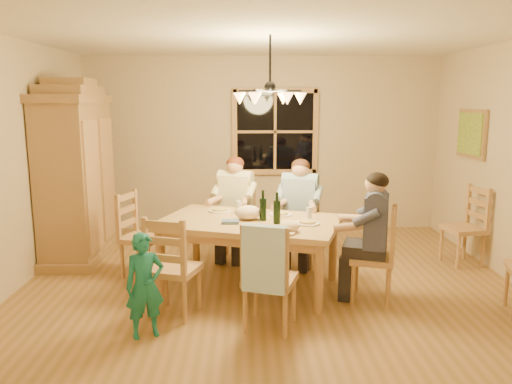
{
  "coord_description": "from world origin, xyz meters",
  "views": [
    {
      "loc": [
        -0.26,
        -5.33,
        2.03
      ],
      "look_at": [
        -0.14,
        0.1,
        1.03
      ],
      "focal_mm": 35.0,
      "sensor_mm": 36.0,
      "label": 1
    }
  ],
  "objects_px": {
    "chair_spare_back": "(462,240)",
    "child": "(145,285)",
    "adult_slate_man": "(374,221)",
    "chair_end_right": "(372,272)",
    "wine_bottle_a": "(263,205)",
    "chandelier": "(270,96)",
    "chair_far_right": "(299,241)",
    "adult_plaid_man": "(300,199)",
    "chair_near_right": "(270,295)",
    "adult_woman": "(235,195)",
    "dining_table": "(250,229)",
    "wine_bottle_b": "(277,208)",
    "chair_near_left": "(175,284)",
    "armoire": "(77,178)",
    "chair_end_left": "(143,250)",
    "chair_far_left": "(235,236)"
  },
  "relations": [
    {
      "from": "chair_spare_back",
      "to": "child",
      "type": "bearing_deg",
      "value": 106.08
    },
    {
      "from": "adult_slate_man",
      "to": "chair_spare_back",
      "type": "bearing_deg",
      "value": -33.47
    },
    {
      "from": "chair_end_right",
      "to": "wine_bottle_a",
      "type": "bearing_deg",
      "value": 89.0
    },
    {
      "from": "chandelier",
      "to": "chair_end_right",
      "type": "xyz_separation_m",
      "value": [
        1.03,
        -0.49,
        -1.77
      ]
    },
    {
      "from": "chair_far_right",
      "to": "wine_bottle_a",
      "type": "height_order",
      "value": "wine_bottle_a"
    },
    {
      "from": "adult_plaid_man",
      "to": "chair_near_right",
      "type": "bearing_deg",
      "value": 93.37
    },
    {
      "from": "adult_woman",
      "to": "adult_slate_man",
      "type": "xyz_separation_m",
      "value": [
        1.42,
        -1.4,
        0.0
      ]
    },
    {
      "from": "dining_table",
      "to": "child",
      "type": "height_order",
      "value": "child"
    },
    {
      "from": "adult_slate_man",
      "to": "wine_bottle_b",
      "type": "distance_m",
      "value": 1.0
    },
    {
      "from": "adult_slate_man",
      "to": "dining_table",
      "type": "bearing_deg",
      "value": 90.0
    },
    {
      "from": "chair_near_left",
      "to": "chair_end_right",
      "type": "height_order",
      "value": "same"
    },
    {
      "from": "chandelier",
      "to": "child",
      "type": "bearing_deg",
      "value": -132.47
    },
    {
      "from": "chair_near_right",
      "to": "armoire",
      "type": "bearing_deg",
      "value": 156.46
    },
    {
      "from": "dining_table",
      "to": "wine_bottle_a",
      "type": "relative_size",
      "value": 6.52
    },
    {
      "from": "wine_bottle_b",
      "to": "chair_spare_back",
      "type": "distance_m",
      "value": 2.62
    },
    {
      "from": "chair_end_left",
      "to": "chair_near_right",
      "type": "bearing_deg",
      "value": 63.43
    },
    {
      "from": "adult_slate_man",
      "to": "child",
      "type": "height_order",
      "value": "adult_slate_man"
    },
    {
      "from": "chair_near_left",
      "to": "adult_woman",
      "type": "height_order",
      "value": "adult_woman"
    },
    {
      "from": "chair_near_left",
      "to": "chair_near_right",
      "type": "height_order",
      "value": "same"
    },
    {
      "from": "dining_table",
      "to": "chair_end_right",
      "type": "xyz_separation_m",
      "value": [
        1.25,
        -0.4,
        -0.36
      ]
    },
    {
      "from": "adult_slate_man",
      "to": "chair_spare_back",
      "type": "xyz_separation_m",
      "value": [
        1.42,
        1.14,
        -0.54
      ]
    },
    {
      "from": "chair_near_right",
      "to": "child",
      "type": "bearing_deg",
      "value": -153.91
    },
    {
      "from": "wine_bottle_a",
      "to": "child",
      "type": "distance_m",
      "value": 1.61
    },
    {
      "from": "adult_plaid_man",
      "to": "wine_bottle_b",
      "type": "relative_size",
      "value": 2.65
    },
    {
      "from": "wine_bottle_a",
      "to": "chair_near_right",
      "type": "bearing_deg",
      "value": -88.13
    },
    {
      "from": "dining_table",
      "to": "chair_far_right",
      "type": "relative_size",
      "value": 2.17
    },
    {
      "from": "adult_plaid_man",
      "to": "chair_spare_back",
      "type": "height_order",
      "value": "adult_plaid_man"
    },
    {
      "from": "adult_plaid_man",
      "to": "chair_spare_back",
      "type": "xyz_separation_m",
      "value": [
        2.05,
        -0.0,
        -0.54
      ]
    },
    {
      "from": "chair_far_right",
      "to": "wine_bottle_a",
      "type": "relative_size",
      "value": 3.0
    },
    {
      "from": "chair_far_right",
      "to": "wine_bottle_b",
      "type": "distance_m",
      "value": 1.14
    },
    {
      "from": "chair_end_left",
      "to": "armoire",
      "type": "bearing_deg",
      "value": -108.44
    },
    {
      "from": "armoire",
      "to": "chair_end_left",
      "type": "bearing_deg",
      "value": -36.3
    },
    {
      "from": "child",
      "to": "chair_far_left",
      "type": "bearing_deg",
      "value": 48.1
    },
    {
      "from": "chair_near_left",
      "to": "adult_slate_man",
      "type": "height_order",
      "value": "adult_slate_man"
    },
    {
      "from": "chair_end_right",
      "to": "chair_far_right",
      "type": "bearing_deg",
      "value": 46.64
    },
    {
      "from": "adult_woman",
      "to": "wine_bottle_b",
      "type": "relative_size",
      "value": 2.65
    },
    {
      "from": "chair_far_left",
      "to": "adult_woman",
      "type": "distance_m",
      "value": 0.54
    },
    {
      "from": "chair_end_right",
      "to": "adult_plaid_man",
      "type": "xyz_separation_m",
      "value": [
        -0.63,
        1.14,
        0.54
      ]
    },
    {
      "from": "armoire",
      "to": "adult_woman",
      "type": "distance_m",
      "value": 2.04
    },
    {
      "from": "wine_bottle_b",
      "to": "chair_spare_back",
      "type": "height_order",
      "value": "wine_bottle_b"
    },
    {
      "from": "chair_far_right",
      "to": "chair_near_left",
      "type": "bearing_deg",
      "value": 64.8
    },
    {
      "from": "chandelier",
      "to": "chair_near_left",
      "type": "distance_m",
      "value": 2.16
    },
    {
      "from": "chair_near_right",
      "to": "adult_slate_man",
      "type": "height_order",
      "value": "adult_slate_man"
    },
    {
      "from": "chair_near_left",
      "to": "chair_near_right",
      "type": "relative_size",
      "value": 1.0
    },
    {
      "from": "armoire",
      "to": "child",
      "type": "distance_m",
      "value": 2.66
    },
    {
      "from": "chandelier",
      "to": "chair_near_left",
      "type": "xyz_separation_m",
      "value": [
        -0.94,
        -0.79,
        -1.77
      ]
    },
    {
      "from": "dining_table",
      "to": "chair_far_right",
      "type": "bearing_deg",
      "value": 49.76
    },
    {
      "from": "chair_near_right",
      "to": "chandelier",
      "type": "bearing_deg",
      "value": 105.58
    },
    {
      "from": "chair_near_right",
      "to": "wine_bottle_a",
      "type": "distance_m",
      "value": 1.15
    },
    {
      "from": "armoire",
      "to": "adult_slate_man",
      "type": "xyz_separation_m",
      "value": [
        3.45,
        -1.51,
        -0.22
      ]
    }
  ]
}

